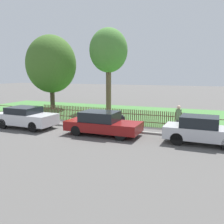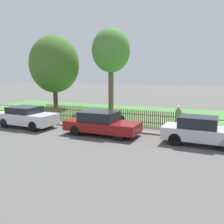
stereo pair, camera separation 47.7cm
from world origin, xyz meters
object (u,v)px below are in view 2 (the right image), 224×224
Objects in this scene: covered_motorcycle at (112,118)px; tree_nearest_kerb at (54,64)px; parked_car_navy_estate at (201,131)px; parked_car_silver_hatchback at (27,117)px; tree_behind_motorcycle at (111,51)px; pedestrian_near_fence at (178,118)px; parked_car_black_saloon at (101,123)px.

tree_nearest_kerb is (-9.23, 6.25, 3.88)m from covered_motorcycle.
tree_nearest_kerb is (-15.11, 8.25, 3.81)m from parked_car_navy_estate.
parked_car_silver_hatchback is 10.85m from tree_behind_motorcycle.
tree_behind_motorcycle is 4.59× the size of pedestrian_near_fence.
parked_car_navy_estate is at bearing 3.60° from parked_car_silver_hatchback.
parked_car_silver_hatchback is 9.96m from pedestrian_near_fence.
tree_nearest_kerb is 6.19m from tree_behind_motorcycle.
parked_car_silver_hatchback is at bearing 57.11° from pedestrian_near_fence.
parked_car_navy_estate is at bearing -44.94° from tree_behind_motorcycle.
tree_nearest_kerb reaches higher than parked_car_black_saloon.
parked_car_black_saloon is at bearing -177.07° from parked_car_navy_estate.
tree_behind_motorcycle is (-9.08, 9.06, 4.99)m from parked_car_navy_estate.
covered_motorcycle is at bearing -65.62° from tree_behind_motorcycle.
parked_car_black_saloon is (5.55, 0.18, -0.03)m from parked_car_silver_hatchback.
pedestrian_near_fence reaches higher than parked_car_navy_estate.
tree_behind_motorcycle is 11.46m from pedestrian_near_fence.
covered_motorcycle is (-5.88, 1.99, -0.07)m from parked_car_navy_estate.
covered_motorcycle is at bearing 162.45° from parked_car_navy_estate.
covered_motorcycle is at bearing -34.13° from tree_nearest_kerb.
tree_nearest_kerb is at bearing -172.29° from tree_behind_motorcycle.
tree_behind_motorcycle reaches higher than parked_car_navy_estate.
pedestrian_near_fence is (4.42, -0.03, 0.31)m from covered_motorcycle.
pedestrian_near_fence reaches higher than covered_motorcycle.
parked_car_navy_estate is 0.50× the size of tree_behind_motorcycle.
tree_nearest_kerb is (-9.52, 8.42, 3.84)m from parked_car_black_saloon.
covered_motorcycle is at bearing 97.51° from parked_car_black_saloon.
covered_motorcycle is (-0.29, 2.16, -0.04)m from parked_car_black_saloon.
parked_car_silver_hatchback is 0.52× the size of tree_behind_motorcycle.
parked_car_black_saloon is 2.17× the size of covered_motorcycle.
parked_car_black_saloon is 0.60× the size of tree_nearest_kerb.
parked_car_black_saloon reaches higher than covered_motorcycle.
covered_motorcycle is 11.80m from tree_nearest_kerb.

